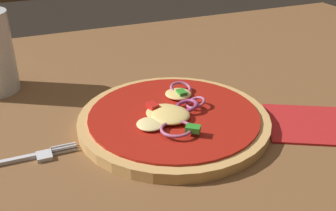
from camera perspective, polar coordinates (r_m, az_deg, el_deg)
name	(u,v)px	position (r m, az deg, el deg)	size (l,w,h in m)	color
dining_table	(156,141)	(0.53, -1.78, -5.20)	(1.45, 0.98, 0.03)	brown
pizza	(174,119)	(0.53, 0.82, -1.92)	(0.26, 0.26, 0.03)	tan
fork	(9,161)	(0.50, -21.91, -7.47)	(0.17, 0.02, 0.00)	silver
napkin	(322,125)	(0.57, 21.36, -2.59)	(0.18, 0.16, 0.00)	#B21E1E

